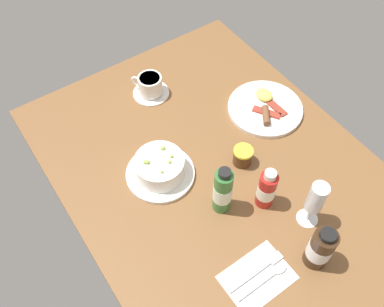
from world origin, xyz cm
name	(u,v)px	position (x,y,z in cm)	size (l,w,h in cm)	color
ground_plane	(215,169)	(0.00, 0.00, -1.50)	(110.00, 84.00, 3.00)	brown
porridge_bowl	(160,168)	(-6.59, -14.61, 3.57)	(19.78, 19.78, 7.91)	white
cutlery_setting	(259,276)	(32.70, -10.45, 0.26)	(12.48, 17.17, 0.90)	white
coffee_cup	(150,86)	(-35.96, -0.09, 3.38)	(12.06, 12.06, 7.09)	white
wine_glass	(316,200)	(27.68, 10.44, 10.19)	(5.82, 5.82, 15.89)	white
jam_jar	(243,156)	(3.09, 7.57, 2.88)	(5.70, 5.70, 5.68)	#4C2C14
sauce_bottle_green	(223,191)	(11.49, -6.30, 7.87)	(5.04, 5.04, 17.05)	#337233
sauce_bottle_red	(267,189)	(16.96, 4.17, 6.41)	(4.95, 4.95, 14.28)	#B21E19
sauce_bottle_brown	(320,248)	(37.10, 3.91, 6.81)	(6.04, 6.04, 14.76)	#382314
breakfast_plate	(265,108)	(-8.87, 26.55, 0.92)	(24.04, 24.04, 3.70)	white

